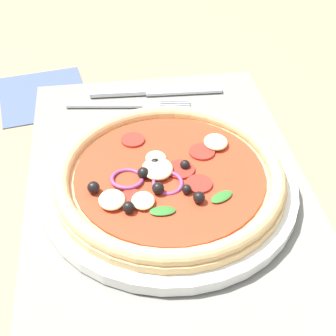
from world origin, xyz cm
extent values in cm
cube|color=#9E7A56|center=(0.00, 0.00, -1.20)|extent=(190.00, 140.00, 2.40)
cube|color=slate|center=(0.00, 0.00, 0.20)|extent=(49.02, 33.85, 0.40)
cylinder|color=silver|center=(1.87, 0.17, 1.09)|extent=(29.80, 29.80, 1.39)
cylinder|color=tan|center=(1.87, 0.17, 2.29)|extent=(26.91, 26.91, 1.00)
torus|color=tan|center=(1.87, 0.17, 3.15)|extent=(26.56, 26.56, 1.80)
cylinder|color=#B7381E|center=(1.87, 0.17, 2.94)|extent=(22.07, 22.07, 0.30)
ellipsoid|color=beige|center=(-0.59, -1.28, 3.50)|extent=(2.74, 2.47, 0.82)
ellipsoid|color=beige|center=(5.75, -6.81, 3.57)|extent=(3.20, 2.88, 0.96)
ellipsoid|color=beige|center=(6.29, -3.52, 3.51)|extent=(2.80, 2.52, 0.84)
ellipsoid|color=beige|center=(1.50, -1.36, 3.68)|extent=(3.96, 3.57, 1.19)
ellipsoid|color=beige|center=(-2.58, 6.37, 3.58)|extent=(3.25, 2.93, 0.98)
sphere|color=black|center=(2.16, -3.06, 3.78)|extent=(1.38, 1.38, 1.38)
sphere|color=black|center=(7.31, -5.16, 3.73)|extent=(1.28, 1.28, 1.28)
sphere|color=black|center=(0.68, -1.51, 3.73)|extent=(1.28, 1.28, 1.28)
sphere|color=black|center=(3.77, -8.71, 3.78)|extent=(1.38, 1.38, 1.38)
sphere|color=black|center=(1.28, 1.89, 3.67)|extent=(1.16, 1.16, 1.16)
sphere|color=black|center=(6.91, 2.44, 3.74)|extent=(1.31, 1.31, 1.31)
sphere|color=black|center=(4.90, -1.71, 3.77)|extent=(1.36, 1.36, 1.36)
sphere|color=black|center=(5.34, 1.37, 3.63)|extent=(1.09, 1.09, 1.09)
torus|color=#8E3D75|center=(2.39, -4.94, 3.34)|extent=(3.88, 3.85, 0.93)
torus|color=#8E3D75|center=(3.74, -0.50, 3.34)|extent=(3.62, 3.59, 0.99)
cylinder|color=#A3281E|center=(-4.85, -3.64, 3.24)|extent=(2.93, 2.93, 0.30)
cylinder|color=#A3281E|center=(5.57, -4.68, 3.24)|extent=(2.84, 2.84, 0.30)
cylinder|color=#A3281E|center=(4.28, 2.97, 3.24)|extent=(3.02, 3.02, 0.30)
cylinder|color=#A3281E|center=(-1.29, 4.41, 3.24)|extent=(3.11, 3.11, 0.30)
cylinder|color=#A3281E|center=(1.53, 1.33, 3.24)|extent=(3.31, 3.31, 0.30)
ellipsoid|color=#2D6B28|center=(6.70, 5.01, 3.29)|extent=(2.55, 3.13, 0.30)
ellipsoid|color=#2D6B28|center=(7.91, -1.65, 3.29)|extent=(1.51, 2.85, 0.30)
cube|color=silver|center=(-17.29, -6.82, 0.62)|extent=(2.43, 11.18, 0.44)
cube|color=silver|center=(-16.35, -0.05, 0.62)|extent=(2.53, 2.80, 0.44)
cube|color=silver|center=(-14.99, 3.22, 0.62)|extent=(0.91, 4.32, 0.44)
cube|color=silver|center=(-15.59, 3.30, 0.62)|extent=(0.91, 4.32, 0.44)
cube|color=silver|center=(-16.18, 3.38, 0.62)|extent=(0.91, 4.32, 0.44)
cube|color=silver|center=(-16.78, 3.46, 0.62)|extent=(0.91, 4.32, 0.44)
cube|color=silver|center=(-20.24, -4.67, 0.71)|extent=(1.73, 8.46, 0.62)
cube|color=silver|center=(-19.73, 5.32, 0.62)|extent=(2.60, 11.69, 0.44)
cube|color=#425175|center=(-22.05, -15.97, 0.18)|extent=(16.05, 14.88, 0.36)
camera|label=1|loc=(43.73, -6.21, 40.29)|focal=52.35mm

